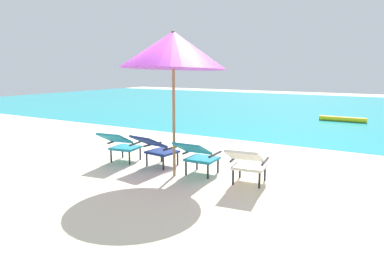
{
  "coord_description": "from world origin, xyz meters",
  "views": [
    {
      "loc": [
        3.42,
        -5.49,
        1.9
      ],
      "look_at": [
        0.0,
        0.33,
        0.75
      ],
      "focal_mm": 32.63,
      "sensor_mm": 36.0,
      "label": 1
    }
  ],
  "objects_px": {
    "lounge_chair_near_right": "(198,154)",
    "lounge_chair_far_right": "(247,162)",
    "swim_buoy": "(342,119)",
    "lounge_chair_near_left": "(156,147)",
    "lounge_chair_far_left": "(121,144)",
    "beach_umbrella_center": "(173,50)"
  },
  "relations": [
    {
      "from": "lounge_chair_near_right",
      "to": "lounge_chair_far_right",
      "type": "xyz_separation_m",
      "value": [
        0.94,
        -0.03,
        0.0
      ]
    },
    {
      "from": "lounge_chair_far_right",
      "to": "swim_buoy",
      "type": "bearing_deg",
      "value": 87.34
    },
    {
      "from": "lounge_chair_near_right",
      "to": "lounge_chair_near_left",
      "type": "bearing_deg",
      "value": 175.31
    },
    {
      "from": "lounge_chair_far_right",
      "to": "lounge_chair_far_left",
      "type": "bearing_deg",
      "value": 179.35
    },
    {
      "from": "swim_buoy",
      "to": "lounge_chair_near_left",
      "type": "distance_m",
      "value": 8.55
    },
    {
      "from": "lounge_chair_near_left",
      "to": "lounge_chair_near_right",
      "type": "xyz_separation_m",
      "value": [
        0.97,
        -0.08,
        0.0
      ]
    },
    {
      "from": "lounge_chair_near_left",
      "to": "lounge_chair_far_right",
      "type": "distance_m",
      "value": 1.92
    },
    {
      "from": "lounge_chair_near_right",
      "to": "beach_umbrella_center",
      "type": "height_order",
      "value": "beach_umbrella_center"
    },
    {
      "from": "beach_umbrella_center",
      "to": "swim_buoy",
      "type": "bearing_deg",
      "value": 78.64
    },
    {
      "from": "lounge_chair_far_left",
      "to": "lounge_chair_far_right",
      "type": "relative_size",
      "value": 1.01
    },
    {
      "from": "lounge_chair_far_right",
      "to": "beach_umbrella_center",
      "type": "height_order",
      "value": "beach_umbrella_center"
    },
    {
      "from": "swim_buoy",
      "to": "lounge_chair_near_right",
      "type": "relative_size",
      "value": 1.8
    },
    {
      "from": "lounge_chair_far_left",
      "to": "lounge_chair_near_left",
      "type": "height_order",
      "value": "same"
    },
    {
      "from": "beach_umbrella_center",
      "to": "lounge_chair_near_left",
      "type": "bearing_deg",
      "value": 156.03
    },
    {
      "from": "lounge_chair_far_left",
      "to": "lounge_chair_near_left",
      "type": "distance_m",
      "value": 0.82
    },
    {
      "from": "lounge_chair_far_left",
      "to": "lounge_chair_near_right",
      "type": "bearing_deg",
      "value": 0.11
    },
    {
      "from": "lounge_chair_near_left",
      "to": "lounge_chair_near_right",
      "type": "height_order",
      "value": "same"
    },
    {
      "from": "swim_buoy",
      "to": "lounge_chair_far_right",
      "type": "distance_m",
      "value": 8.36
    },
    {
      "from": "swim_buoy",
      "to": "lounge_chair_far_right",
      "type": "xyz_separation_m",
      "value": [
        -0.39,
        -8.35,
        0.31
      ]
    },
    {
      "from": "swim_buoy",
      "to": "beach_umbrella_center",
      "type": "xyz_separation_m",
      "value": [
        -1.71,
        -8.49,
        2.11
      ]
    },
    {
      "from": "lounge_chair_near_right",
      "to": "lounge_chair_far_right",
      "type": "height_order",
      "value": "same"
    },
    {
      "from": "lounge_chair_near_left",
      "to": "lounge_chair_far_right",
      "type": "height_order",
      "value": "same"
    }
  ]
}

